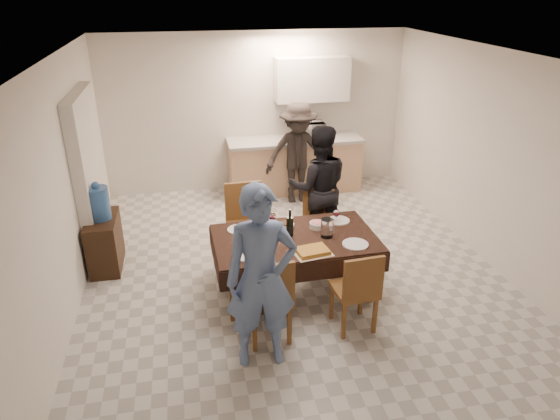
# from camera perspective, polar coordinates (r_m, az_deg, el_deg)

# --- Properties ---
(floor) EXTENTS (5.00, 6.00, 0.02)m
(floor) POSITION_cam_1_polar(r_m,az_deg,el_deg) (6.21, 1.69, -7.40)
(floor) COLOR beige
(floor) RESTS_ON ground
(ceiling) EXTENTS (5.00, 6.00, 0.02)m
(ceiling) POSITION_cam_1_polar(r_m,az_deg,el_deg) (5.30, 2.05, 17.12)
(ceiling) COLOR white
(ceiling) RESTS_ON wall_back
(wall_back) EXTENTS (5.00, 0.02, 2.60)m
(wall_back) POSITION_cam_1_polar(r_m,az_deg,el_deg) (8.45, -2.77, 11.04)
(wall_back) COLOR beige
(wall_back) RESTS_ON floor
(wall_front) EXTENTS (5.00, 0.02, 2.60)m
(wall_front) POSITION_cam_1_polar(r_m,az_deg,el_deg) (3.15, 14.57, -15.75)
(wall_front) COLOR beige
(wall_front) RESTS_ON floor
(wall_left) EXTENTS (0.02, 6.00, 2.60)m
(wall_left) POSITION_cam_1_polar(r_m,az_deg,el_deg) (5.65, -23.72, 1.79)
(wall_left) COLOR beige
(wall_left) RESTS_ON floor
(wall_right) EXTENTS (0.02, 6.00, 2.60)m
(wall_right) POSITION_cam_1_polar(r_m,az_deg,el_deg) (6.62, 23.53, 5.06)
(wall_right) COLOR beige
(wall_right) RESTS_ON floor
(stub_partition) EXTENTS (0.15, 1.40, 2.10)m
(stub_partition) POSITION_cam_1_polar(r_m,az_deg,el_deg) (6.82, -20.89, 3.79)
(stub_partition) COLOR silver
(stub_partition) RESTS_ON floor
(kitchen_base_cabinet) EXTENTS (2.20, 0.60, 0.86)m
(kitchen_base_cabinet) POSITION_cam_1_polar(r_m,az_deg,el_deg) (8.50, 1.69, 5.02)
(kitchen_base_cabinet) COLOR tan
(kitchen_base_cabinet) RESTS_ON floor
(kitchen_worktop) EXTENTS (2.24, 0.64, 0.05)m
(kitchen_worktop) POSITION_cam_1_polar(r_m,az_deg,el_deg) (8.36, 1.73, 7.96)
(kitchen_worktop) COLOR #9F9F9A
(kitchen_worktop) RESTS_ON kitchen_base_cabinet
(upper_cabinet) EXTENTS (1.20, 0.34, 0.70)m
(upper_cabinet) POSITION_cam_1_polar(r_m,az_deg,el_deg) (8.34, 3.67, 14.70)
(upper_cabinet) COLOR silver
(upper_cabinet) RESTS_ON wall_back
(dining_table) EXTENTS (1.83, 1.10, 0.70)m
(dining_table) POSITION_cam_1_polar(r_m,az_deg,el_deg) (5.58, 1.73, -3.43)
(dining_table) COLOR black
(dining_table) RESTS_ON floor
(chair_near_left) EXTENTS (0.48, 0.48, 0.52)m
(chair_near_left) POSITION_cam_1_polar(r_m,az_deg,el_deg) (4.84, -1.32, -9.45)
(chair_near_left) COLOR brown
(chair_near_left) RESTS_ON floor
(chair_near_right) EXTENTS (0.45, 0.45, 0.50)m
(chair_near_right) POSITION_cam_1_polar(r_m,az_deg,el_deg) (5.06, 8.87, -8.44)
(chair_near_right) COLOR brown
(chair_near_right) RESTS_ON floor
(chair_far_left) EXTENTS (0.48, 0.48, 0.55)m
(chair_far_left) POSITION_cam_1_polar(r_m,az_deg,el_deg) (6.10, -3.76, -1.33)
(chair_far_left) COLOR brown
(chair_far_left) RESTS_ON floor
(chair_far_right) EXTENTS (0.52, 0.53, 0.48)m
(chair_far_right) POSITION_cam_1_polar(r_m,az_deg,el_deg) (6.31, 4.36, -1.30)
(chair_far_right) COLOR brown
(chair_far_right) RESTS_ON floor
(console) EXTENTS (0.36, 0.72, 0.67)m
(console) POSITION_cam_1_polar(r_m,az_deg,el_deg) (6.59, -19.39, -3.53)
(console) COLOR black
(console) RESTS_ON floor
(water_jug) EXTENTS (0.27, 0.27, 0.40)m
(water_jug) POSITION_cam_1_polar(r_m,az_deg,el_deg) (6.37, -20.06, 0.72)
(water_jug) COLOR #3465AA
(water_jug) RESTS_ON console
(wine_bottle) EXTENTS (0.08, 0.08, 0.32)m
(wine_bottle) POSITION_cam_1_polar(r_m,az_deg,el_deg) (5.52, 1.13, -1.46)
(wine_bottle) COLOR black
(wine_bottle) RESTS_ON dining_table
(water_pitcher) EXTENTS (0.14, 0.14, 0.21)m
(water_pitcher) POSITION_cam_1_polar(r_m,az_deg,el_deg) (5.55, 5.39, -2.06)
(water_pitcher) COLOR white
(water_pitcher) RESTS_ON dining_table
(savoury_tart) EXTENTS (0.42, 0.35, 0.05)m
(savoury_tart) POSITION_cam_1_polar(r_m,az_deg,el_deg) (5.25, 3.73, -4.70)
(savoury_tart) COLOR #BD8937
(savoury_tart) RESTS_ON dining_table
(salad_bowl) EXTENTS (0.18, 0.18, 0.07)m
(salad_bowl) POSITION_cam_1_polar(r_m,az_deg,el_deg) (5.77, 4.25, -1.73)
(salad_bowl) COLOR silver
(salad_bowl) RESTS_ON dining_table
(mushroom_dish) EXTENTS (0.19, 0.19, 0.03)m
(mushroom_dish) POSITION_cam_1_polar(r_m,az_deg,el_deg) (5.79, 0.64, -1.76)
(mushroom_dish) COLOR silver
(mushroom_dish) RESTS_ON dining_table
(wine_glass_a) EXTENTS (0.08, 0.08, 0.18)m
(wine_glass_a) POSITION_cam_1_polar(r_m,az_deg,el_deg) (5.22, -3.56, -4.08)
(wine_glass_a) COLOR white
(wine_glass_a) RESTS_ON dining_table
(wine_glass_b) EXTENTS (0.08, 0.08, 0.17)m
(wine_glass_b) POSITION_cam_1_polar(r_m,az_deg,el_deg) (5.87, 6.45, -0.75)
(wine_glass_b) COLOR white
(wine_glass_b) RESTS_ON dining_table
(wine_glass_c) EXTENTS (0.08, 0.08, 0.18)m
(wine_glass_c) POSITION_cam_1_polar(r_m,az_deg,el_deg) (5.74, -0.86, -1.13)
(wine_glass_c) COLOR white
(wine_glass_c) RESTS_ON dining_table
(plate_near_left) EXTENTS (0.27, 0.27, 0.02)m
(plate_near_left) POSITION_cam_1_polar(r_m,az_deg,el_deg) (5.21, -4.01, -5.17)
(plate_near_left) COLOR silver
(plate_near_left) RESTS_ON dining_table
(plate_near_right) EXTENTS (0.28, 0.28, 0.02)m
(plate_near_right) POSITION_cam_1_polar(r_m,az_deg,el_deg) (5.46, 8.60, -3.90)
(plate_near_right) COLOR silver
(plate_near_right) RESTS_ON dining_table
(plate_far_left) EXTENTS (0.25, 0.25, 0.01)m
(plate_far_left) POSITION_cam_1_polar(r_m,az_deg,el_deg) (5.73, -4.80, -2.22)
(plate_far_left) COLOR silver
(plate_far_left) RESTS_ON dining_table
(plate_far_right) EXTENTS (0.26, 0.26, 0.01)m
(plate_far_right) POSITION_cam_1_polar(r_m,az_deg,el_deg) (5.96, 6.73, -1.20)
(plate_far_right) COLOR silver
(plate_far_right) RESTS_ON dining_table
(microwave) EXTENTS (0.49, 0.33, 0.27)m
(microwave) POSITION_cam_1_polar(r_m,az_deg,el_deg) (8.37, 3.33, 9.09)
(microwave) COLOR silver
(microwave) RESTS_ON kitchen_worktop
(person_near) EXTENTS (0.66, 0.44, 1.78)m
(person_near) POSITION_cam_1_polar(r_m,az_deg,el_deg) (4.49, -2.16, -7.86)
(person_near) COLOR #5973A4
(person_near) RESTS_ON floor
(person_far) EXTENTS (0.88, 0.73, 1.67)m
(person_far) POSITION_cam_1_polar(r_m,az_deg,el_deg) (6.55, 4.41, 2.57)
(person_far) COLOR black
(person_far) RESTS_ON floor
(person_kitchen) EXTENTS (1.04, 0.60, 1.62)m
(person_kitchen) POSITION_cam_1_polar(r_m,az_deg,el_deg) (7.95, 2.05, 6.48)
(person_kitchen) COLOR black
(person_kitchen) RESTS_ON floor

